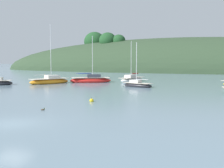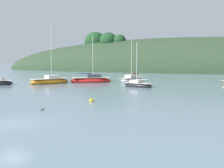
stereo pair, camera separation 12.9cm
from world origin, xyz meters
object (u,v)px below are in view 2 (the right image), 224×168
(sailboat_red_portside, at_px, (138,85))
(mooring_buoy_channel, at_px, (91,101))
(sailboat_navy_dinghy, at_px, (50,81))
(sailboat_white_near, at_px, (132,80))
(sailboat_teal_outer, at_px, (91,80))
(duck_lead, at_px, (42,109))

(sailboat_red_portside, xyz_separation_m, mooring_buoy_channel, (-0.03, -17.95, -0.22))
(sailboat_red_portside, height_order, mooring_buoy_channel, sailboat_red_portside)
(sailboat_navy_dinghy, xyz_separation_m, sailboat_red_portside, (16.92, -0.52, -0.12))
(sailboat_white_near, xyz_separation_m, mooring_buoy_channel, (4.01, -28.26, -0.30))
(sailboat_navy_dinghy, distance_m, sailboat_red_portside, 16.92)
(sailboat_white_near, bearing_deg, sailboat_teal_outer, -146.41)
(mooring_buoy_channel, distance_m, duck_lead, 6.53)
(sailboat_white_near, relative_size, duck_lead, 21.77)
(mooring_buoy_channel, relative_size, duck_lead, 1.42)
(duck_lead, bearing_deg, sailboat_white_near, 93.52)
(sailboat_teal_outer, bearing_deg, mooring_buoy_channel, -65.21)
(sailboat_teal_outer, distance_m, duck_lead, 31.25)
(sailboat_white_near, bearing_deg, sailboat_navy_dinghy, -142.78)
(sailboat_teal_outer, height_order, sailboat_red_portside, sailboat_teal_outer)
(sailboat_teal_outer, bearing_deg, duck_lead, -73.19)
(mooring_buoy_channel, xyz_separation_m, duck_lead, (-1.89, -6.26, -0.07))
(sailboat_red_portside, bearing_deg, sailboat_white_near, 111.40)
(sailboat_white_near, distance_m, mooring_buoy_channel, 28.54)
(sailboat_teal_outer, height_order, mooring_buoy_channel, sailboat_teal_outer)
(sailboat_navy_dinghy, bearing_deg, sailboat_teal_outer, 41.03)
(sailboat_teal_outer, xyz_separation_m, sailboat_white_near, (6.92, 4.60, -0.05))
(sailboat_navy_dinghy, xyz_separation_m, mooring_buoy_channel, (16.89, -18.47, -0.33))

